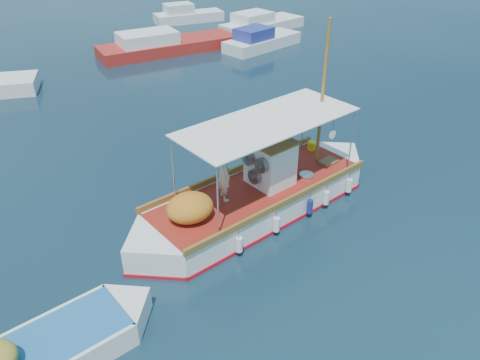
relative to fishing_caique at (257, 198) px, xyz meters
name	(u,v)px	position (x,y,z in m)	size (l,w,h in m)	color
ground	(268,205)	(0.55, 0.16, -0.57)	(160.00, 160.00, 0.00)	black
fishing_caique	(257,198)	(0.00, 0.00, 0.00)	(10.26, 4.86, 6.49)	white
bg_boat_n	(164,46)	(2.66, 20.33, -0.08)	(10.08, 3.68, 1.80)	#A5221B
bg_boat_ne	(260,42)	(9.41, 18.48, -0.08)	(6.58, 4.22, 1.80)	silver
bg_boat_e	(260,25)	(11.69, 23.07, -0.08)	(7.80, 4.67, 1.80)	silver
bg_boat_far_n	(187,16)	(7.21, 28.65, -0.08)	(6.00, 2.04, 1.80)	silver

